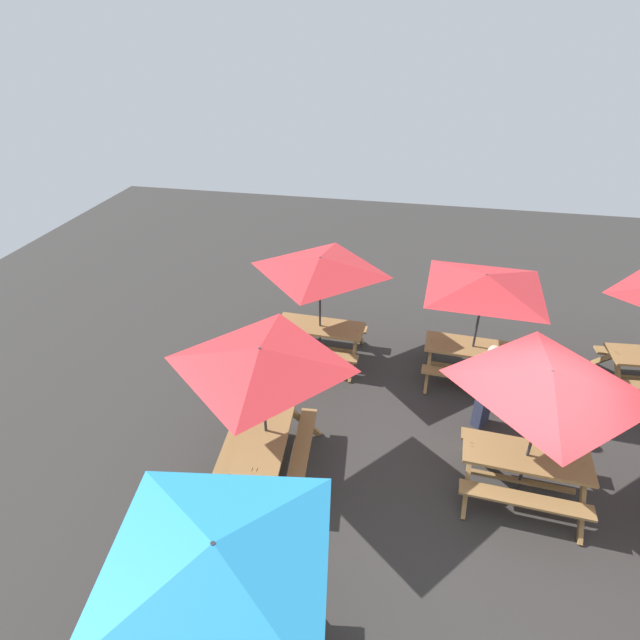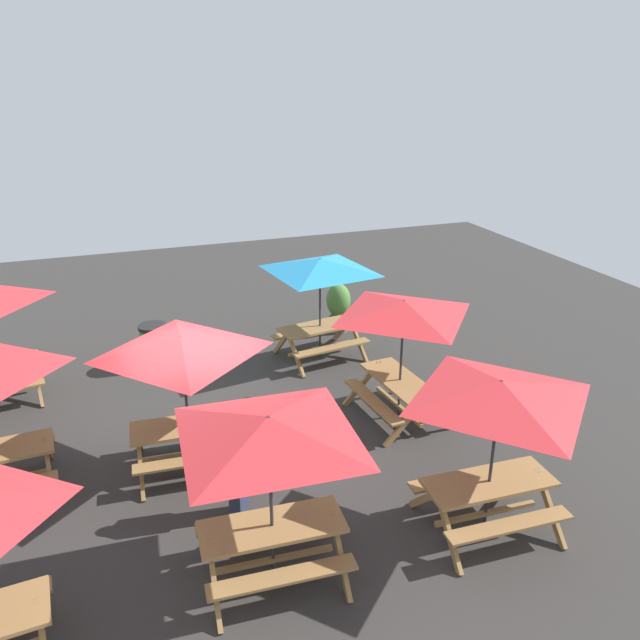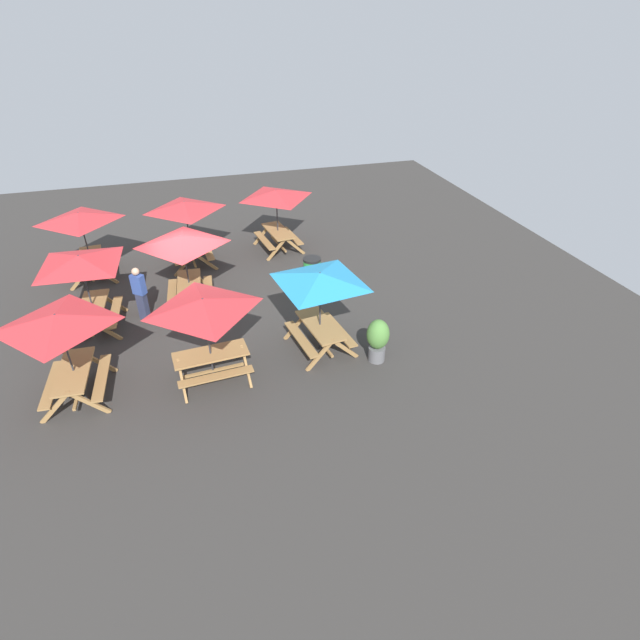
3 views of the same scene
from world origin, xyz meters
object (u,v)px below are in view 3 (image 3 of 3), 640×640
object	(u,v)px
picnic_table_4	(204,310)
potted_plant_0	(378,338)
picnic_table_0	(59,326)
trash_bin_green	(312,272)
picnic_table_7	(276,198)
person_standing	(140,292)
picnic_table_2	(320,284)
picnic_table_5	(183,245)
picnic_table_6	(80,222)
picnic_table_3	(81,266)
picnic_table_1	(185,211)

from	to	relation	value
picnic_table_4	potted_plant_0	world-z (taller)	picnic_table_4
picnic_table_0	trash_bin_green	size ratio (longest dim) A/B	2.38
picnic_table_7	picnic_table_0	bearing A→B (deg)	-50.78
picnic_table_4	person_standing	xyz separation A→B (m)	(-3.39, -1.66, -1.10)
picnic_table_7	person_standing	world-z (taller)	picnic_table_7
picnic_table_4	picnic_table_2	bearing A→B (deg)	4.86
picnic_table_2	picnic_table_5	world-z (taller)	same
picnic_table_5	picnic_table_6	distance (m)	4.18
picnic_table_0	picnic_table_7	bearing A→B (deg)	139.94
picnic_table_3	picnic_table_4	world-z (taller)	same
picnic_table_3	picnic_table_5	world-z (taller)	same
picnic_table_1	picnic_table_2	distance (m)	6.93
potted_plant_0	picnic_table_6	bearing A→B (deg)	-133.42
picnic_table_4	picnic_table_6	size ratio (longest dim) A/B	1.00
picnic_table_2	trash_bin_green	bearing A→B (deg)	159.49
picnic_table_1	picnic_table_5	world-z (taller)	same
picnic_table_1	picnic_table_3	distance (m)	4.59
picnic_table_0	person_standing	distance (m)	3.67
picnic_table_2	picnic_table_6	world-z (taller)	same
picnic_table_3	picnic_table_5	bearing A→B (deg)	105.96
picnic_table_0	picnic_table_7	size ratio (longest dim) A/B	1.00
potted_plant_0	picnic_table_4	bearing A→B (deg)	-96.11
potted_plant_0	person_standing	distance (m)	7.02
picnic_table_1	trash_bin_green	bearing A→B (deg)	49.19
picnic_table_4	picnic_table_5	size ratio (longest dim) A/B	1.00
picnic_table_2	picnic_table_7	distance (m)	6.63
picnic_table_1	picnic_table_6	xyz separation A→B (m)	(0.07, -3.32, 0.00)
picnic_table_2	picnic_table_6	bearing A→B (deg)	-143.10
picnic_table_3	picnic_table_6	distance (m)	3.45
picnic_table_0	picnic_table_4	xyz separation A→B (m)	(0.22, 3.13, 0.00)
picnic_table_0	picnic_table_7	xyz separation A→B (m)	(-6.90, 6.35, 0.00)
picnic_table_1	picnic_table_2	bearing A→B (deg)	21.05
picnic_table_0	potted_plant_0	size ratio (longest dim) A/B	1.90
picnic_table_1	picnic_table_3	world-z (taller)	same
picnic_table_0	picnic_table_1	distance (m)	7.25
picnic_table_5	potted_plant_0	xyz separation A→B (m)	(4.31, 4.46, -1.31)
picnic_table_5	trash_bin_green	xyz separation A→B (m)	(-0.14, 3.94, -1.49)
person_standing	picnic_table_4	bearing A→B (deg)	155.10
picnic_table_4	picnic_table_5	world-z (taller)	same
picnic_table_0	trash_bin_green	bearing A→B (deg)	121.62
picnic_table_0	picnic_table_2	distance (m)	6.07
picnic_table_4	trash_bin_green	xyz separation A→B (m)	(-4.00, 3.68, -1.49)
picnic_table_3	picnic_table_6	world-z (taller)	same
picnic_table_3	potted_plant_0	size ratio (longest dim) A/B	2.30
picnic_table_6	potted_plant_0	bearing A→B (deg)	42.07
picnic_table_2	person_standing	world-z (taller)	picnic_table_2
picnic_table_2	picnic_table_3	bearing A→B (deg)	-123.53
picnic_table_1	person_standing	distance (m)	3.91
picnic_table_0	picnic_table_5	xyz separation A→B (m)	(-3.64, 2.87, 0.00)
picnic_table_3	trash_bin_green	xyz separation A→B (m)	(-0.75, 6.66, -1.49)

